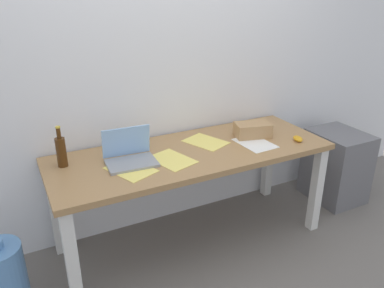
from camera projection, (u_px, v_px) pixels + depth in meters
The scene contains 13 objects.
ground_plane at pixel (192, 239), 2.93m from camera, with size 8.00×8.00×0.00m, color slate.
back_wall at pixel (166, 58), 2.77m from camera, with size 5.20×0.08×2.60m, color white.
desk at pixel (192, 163), 2.68m from camera, with size 1.94×0.72×0.73m.
laptop_left at pixel (130, 156), 2.46m from camera, with size 0.33×0.25×0.22m.
beer_bottle at pixel (61, 151), 2.38m from camera, with size 0.06×0.06×0.27m.
computer_mouse at pixel (298, 139), 2.80m from camera, with size 0.06×0.10×0.03m, color gold.
cardboard_box at pixel (253, 130), 2.86m from camera, with size 0.26×0.15×0.11m, color tan.
paper_sheet_front_right at pixel (255, 143), 2.76m from camera, with size 0.21×0.30×0.00m, color white.
paper_sheet_near_back at pixel (206, 142), 2.79m from camera, with size 0.21×0.30×0.00m, color #F4E06B.
paper_yellow_folder at pixel (172, 160), 2.51m from camera, with size 0.21×0.30×0.00m, color #F4E06B.
paper_sheet_front_left at pixel (131, 169), 2.38m from camera, with size 0.21×0.30×0.00m, color #F4E06B.
water_cooler_jug at pixel (2, 279), 2.22m from camera, with size 0.27×0.27×0.49m.
filing_cabinet at pixel (336, 166), 3.38m from camera, with size 0.40×0.48×0.62m, color slate.
Camera 1 is at (-1.09, -2.15, 1.81)m, focal length 35.98 mm.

